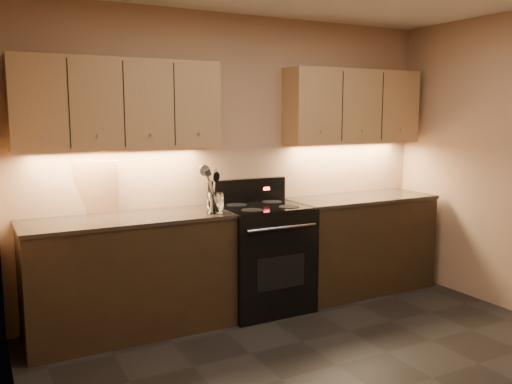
% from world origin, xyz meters
% --- Properties ---
extents(wall_back, '(4.00, 0.04, 2.60)m').
position_xyz_m(wall_back, '(0.00, 2.00, 1.30)').
color(wall_back, tan).
rests_on(wall_back, ground).
extents(wall_left, '(0.04, 4.00, 2.60)m').
position_xyz_m(wall_left, '(-2.00, 0.00, 1.30)').
color(wall_left, tan).
rests_on(wall_left, ground).
extents(counter_left, '(1.62, 0.62, 0.93)m').
position_xyz_m(counter_left, '(-1.10, 1.70, 0.47)').
color(counter_left, black).
rests_on(counter_left, ground).
extents(counter_right, '(1.46, 0.62, 0.93)m').
position_xyz_m(counter_right, '(1.18, 1.70, 0.47)').
color(counter_right, black).
rests_on(counter_right, ground).
extents(stove, '(0.76, 0.68, 1.14)m').
position_xyz_m(stove, '(0.08, 1.68, 0.48)').
color(stove, black).
rests_on(stove, ground).
extents(upper_cab_left, '(1.60, 0.30, 0.70)m').
position_xyz_m(upper_cab_left, '(-1.10, 1.85, 1.80)').
color(upper_cab_left, tan).
rests_on(upper_cab_left, wall_back).
extents(upper_cab_right, '(1.44, 0.30, 0.70)m').
position_xyz_m(upper_cab_right, '(1.18, 1.85, 1.80)').
color(upper_cab_right, tan).
rests_on(upper_cab_right, wall_back).
extents(outlet_plate, '(0.08, 0.01, 0.12)m').
position_xyz_m(outlet_plate, '(-1.30, 1.99, 1.12)').
color(outlet_plate, '#B2B5BA').
rests_on(outlet_plate, wall_back).
extents(utensil_crock, '(0.18, 0.18, 0.17)m').
position_xyz_m(utensil_crock, '(-0.42, 1.56, 1.01)').
color(utensil_crock, white).
rests_on(utensil_crock, counter_left).
extents(cutting_board, '(0.34, 0.14, 0.43)m').
position_xyz_m(cutting_board, '(-1.27, 1.97, 1.14)').
color(cutting_board, tan).
rests_on(cutting_board, counter_left).
extents(wooden_spoon, '(0.13, 0.13, 0.35)m').
position_xyz_m(wooden_spoon, '(-0.45, 1.56, 1.12)').
color(wooden_spoon, tan).
rests_on(wooden_spoon, utensil_crock).
extents(black_spoon, '(0.08, 0.15, 0.33)m').
position_xyz_m(black_spoon, '(-0.41, 1.59, 1.11)').
color(black_spoon, black).
rests_on(black_spoon, utensil_crock).
extents(black_turner, '(0.17, 0.18, 0.40)m').
position_xyz_m(black_turner, '(-0.41, 1.54, 1.14)').
color(black_turner, black).
rests_on(black_turner, utensil_crock).
extents(steel_spatula, '(0.22, 0.16, 0.40)m').
position_xyz_m(steel_spatula, '(-0.39, 1.56, 1.14)').
color(steel_spatula, silver).
rests_on(steel_spatula, utensil_crock).
extents(steel_skimmer, '(0.21, 0.10, 0.39)m').
position_xyz_m(steel_skimmer, '(-0.40, 1.54, 1.14)').
color(steel_skimmer, silver).
rests_on(steel_skimmer, utensil_crock).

